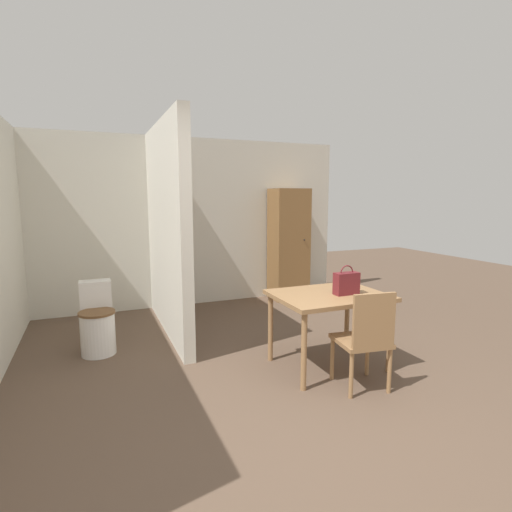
{
  "coord_description": "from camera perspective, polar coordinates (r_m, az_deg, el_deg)",
  "views": [
    {
      "loc": [
        -1.24,
        -2.14,
        1.65
      ],
      "look_at": [
        0.4,
        1.82,
        1.0
      ],
      "focal_mm": 28.0,
      "sensor_mm": 36.0,
      "label": 1
    }
  ],
  "objects": [
    {
      "name": "wooden_chair",
      "position": [
        3.55,
        15.37,
        -11.13
      ],
      "size": [
        0.47,
        0.47,
        0.88
      ],
      "rotation": [
        0.0,
        0.0,
        -0.13
      ],
      "color": "#997047",
      "rests_on": "ground_plane"
    },
    {
      "name": "handbag",
      "position": [
        3.87,
        12.79,
        -3.78
      ],
      "size": [
        0.24,
        0.11,
        0.28
      ],
      "color": "maroon",
      "rests_on": "dining_table"
    },
    {
      "name": "wall_back",
      "position": [
        6.11,
        -10.83,
        4.67
      ],
      "size": [
        5.12,
        0.12,
        2.5
      ],
      "color": "beige",
      "rests_on": "ground_plane"
    },
    {
      "name": "dining_table",
      "position": [
        3.9,
        10.39,
        -6.48
      ],
      "size": [
        1.04,
        0.8,
        0.73
      ],
      "color": "#997047",
      "rests_on": "ground_plane"
    },
    {
      "name": "partition_wall",
      "position": [
        4.9,
        -12.68,
        3.69
      ],
      "size": [
        0.12,
        2.2,
        2.5
      ],
      "color": "beige",
      "rests_on": "ground_plane"
    },
    {
      "name": "ground_plane",
      "position": [
        2.97,
        6.98,
        -25.22
      ],
      "size": [
        16.0,
        16.0,
        0.0
      ],
      "primitive_type": "plane",
      "color": "brown"
    },
    {
      "name": "wooden_cabinet",
      "position": [
        6.42,
        4.68,
        1.68
      ],
      "size": [
        0.56,
        0.47,
        1.77
      ],
      "color": "brown",
      "rests_on": "ground_plane"
    },
    {
      "name": "toilet",
      "position": [
        4.59,
        -21.72,
        -8.92
      ],
      "size": [
        0.37,
        0.52,
        0.74
      ],
      "color": "white",
      "rests_on": "ground_plane"
    }
  ]
}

